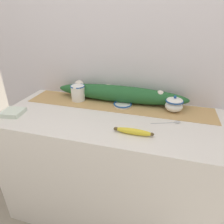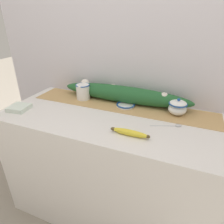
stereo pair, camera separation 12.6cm
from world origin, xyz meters
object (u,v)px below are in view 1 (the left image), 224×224
at_px(cream_pitcher, 78,92).
at_px(napkin_stack, 13,112).
at_px(sugar_bowl, 174,104).
at_px(banana, 133,131).
at_px(spoon, 175,122).
at_px(small_dish, 123,105).

xyz_separation_m(cream_pitcher, napkin_stack, (-0.32, -0.34, -0.05)).
distance_m(sugar_bowl, banana, 0.42).
height_order(spoon, napkin_stack, napkin_stack).
xyz_separation_m(sugar_bowl, spoon, (0.01, -0.16, -0.05)).
xyz_separation_m(cream_pitcher, sugar_bowl, (0.71, -0.00, -0.01)).
bearing_deg(napkin_stack, banana, -1.48).
height_order(cream_pitcher, sugar_bowl, cream_pitcher).
bearing_deg(cream_pitcher, sugar_bowl, -0.11).
bearing_deg(napkin_stack, spoon, 9.71).
xyz_separation_m(small_dish, spoon, (0.37, -0.15, -0.01)).
bearing_deg(spoon, banana, -160.03).
distance_m(sugar_bowl, napkin_stack, 1.09).
bearing_deg(sugar_bowl, small_dish, -178.34).
relative_size(cream_pitcher, napkin_stack, 1.01).
distance_m(cream_pitcher, spoon, 0.75).
bearing_deg(napkin_stack, sugar_bowl, 18.18).
bearing_deg(banana, cream_pitcher, 143.98).
xyz_separation_m(small_dish, banana, (0.14, -0.35, 0.00)).
xyz_separation_m(cream_pitcher, spoon, (0.73, -0.16, -0.06)).
distance_m(banana, spoon, 0.30).
distance_m(cream_pitcher, napkin_stack, 0.47).
relative_size(sugar_bowl, napkin_stack, 0.93).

